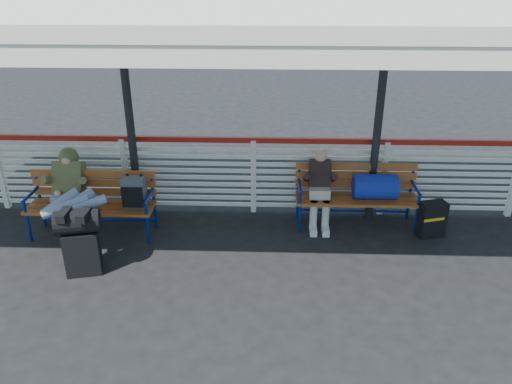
{
  "coord_description": "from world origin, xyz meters",
  "views": [
    {
      "loc": [
        0.3,
        -5.21,
        3.65
      ],
      "look_at": [
        0.07,
        1.0,
        0.76
      ],
      "focal_mm": 35.0,
      "sensor_mm": 36.0,
      "label": 1
    }
  ],
  "objects_px": {
    "companion_person": "(320,188)",
    "suitcase_side": "(431,219)",
    "bench_left": "(104,196)",
    "bench_right": "(367,188)",
    "traveler_man": "(71,198)",
    "luggage_stack": "(80,239)"
  },
  "relations": [
    {
      "from": "luggage_stack",
      "to": "traveler_man",
      "type": "distance_m",
      "value": 0.81
    },
    {
      "from": "companion_person",
      "to": "suitcase_side",
      "type": "distance_m",
      "value": 1.66
    },
    {
      "from": "bench_left",
      "to": "suitcase_side",
      "type": "distance_m",
      "value": 4.71
    },
    {
      "from": "bench_left",
      "to": "traveler_man",
      "type": "bearing_deg",
      "value": -133.78
    },
    {
      "from": "traveler_man",
      "to": "suitcase_side",
      "type": "xyz_separation_m",
      "value": [
        5.03,
        0.43,
        -0.46
      ]
    },
    {
      "from": "traveler_man",
      "to": "bench_left",
      "type": "bearing_deg",
      "value": 46.22
    },
    {
      "from": "traveler_man",
      "to": "suitcase_side",
      "type": "bearing_deg",
      "value": 4.9
    },
    {
      "from": "bench_left",
      "to": "suitcase_side",
      "type": "relative_size",
      "value": 3.39
    },
    {
      "from": "bench_right",
      "to": "luggage_stack",
      "type": "bearing_deg",
      "value": -159.45
    },
    {
      "from": "luggage_stack",
      "to": "bench_left",
      "type": "bearing_deg",
      "value": 77.5
    },
    {
      "from": "bench_right",
      "to": "traveler_man",
      "type": "distance_m",
      "value": 4.19
    },
    {
      "from": "bench_left",
      "to": "companion_person",
      "type": "relative_size",
      "value": 1.57
    },
    {
      "from": "bench_left",
      "to": "bench_right",
      "type": "height_order",
      "value": "same"
    },
    {
      "from": "bench_right",
      "to": "suitcase_side",
      "type": "relative_size",
      "value": 3.39
    },
    {
      "from": "companion_person",
      "to": "bench_left",
      "type": "bearing_deg",
      "value": -172.98
    },
    {
      "from": "suitcase_side",
      "to": "traveler_man",
      "type": "bearing_deg",
      "value": 168.61
    },
    {
      "from": "luggage_stack",
      "to": "companion_person",
      "type": "distance_m",
      "value": 3.4
    },
    {
      "from": "bench_left",
      "to": "traveler_man",
      "type": "xyz_separation_m",
      "value": [
        -0.33,
        -0.35,
        0.14
      ]
    },
    {
      "from": "traveler_man",
      "to": "suitcase_side",
      "type": "relative_size",
      "value": 3.08
    },
    {
      "from": "bench_left",
      "to": "companion_person",
      "type": "bearing_deg",
      "value": 7.02
    },
    {
      "from": "bench_right",
      "to": "companion_person",
      "type": "xyz_separation_m",
      "value": [
        -0.69,
        -0.0,
        -0.01
      ]
    },
    {
      "from": "bench_right",
      "to": "traveler_man",
      "type": "xyz_separation_m",
      "value": [
        -4.12,
        -0.73,
        0.12
      ]
    }
  ]
}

